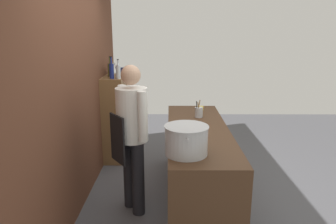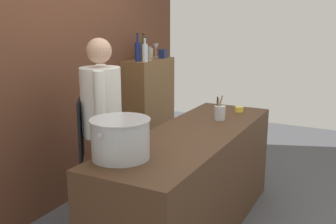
% 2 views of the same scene
% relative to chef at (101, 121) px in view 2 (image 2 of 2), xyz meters
% --- Properties ---
extents(brick_back_panel, '(4.40, 0.10, 3.00)m').
position_rel_chef_xyz_m(brick_back_panel, '(0.25, 0.66, 0.54)').
color(brick_back_panel, brown).
rests_on(brick_back_panel, ground_plane).
extents(prep_counter, '(2.26, 0.70, 0.90)m').
position_rel_chef_xyz_m(prep_counter, '(0.25, -0.74, -0.51)').
color(prep_counter, '#472D1C').
rests_on(prep_counter, ground_plane).
extents(bar_cabinet, '(0.76, 0.32, 1.32)m').
position_rel_chef_xyz_m(bar_cabinet, '(1.57, 0.45, -0.30)').
color(bar_cabinet, brown).
rests_on(bar_cabinet, ground_plane).
extents(chef, '(0.46, 0.41, 1.66)m').
position_rel_chef_xyz_m(chef, '(0.00, 0.00, 0.00)').
color(chef, black).
rests_on(chef, ground_plane).
extents(stockpot_large, '(0.46, 0.41, 0.27)m').
position_rel_chef_xyz_m(stockpot_large, '(-0.53, -0.56, 0.07)').
color(stockpot_large, '#B7BABF').
rests_on(stockpot_large, prep_counter).
extents(utensil_crock, '(0.10, 0.10, 0.23)m').
position_rel_chef_xyz_m(utensil_crock, '(0.74, -0.79, 0.00)').
color(utensil_crock, '#B7BABF').
rests_on(utensil_crock, prep_counter).
extents(butter_jar, '(0.09, 0.09, 0.05)m').
position_rel_chef_xyz_m(butter_jar, '(1.13, -0.85, -0.04)').
color(butter_jar, yellow).
rests_on(butter_jar, prep_counter).
extents(wine_bottle_olive, '(0.08, 0.08, 0.31)m').
position_rel_chef_xyz_m(wine_bottle_olive, '(1.54, 0.50, 0.47)').
color(wine_bottle_olive, '#475123').
rests_on(wine_bottle_olive, bar_cabinet).
extents(wine_bottle_clear, '(0.07, 0.07, 0.28)m').
position_rel_chef_xyz_m(wine_bottle_clear, '(1.30, 0.34, 0.47)').
color(wine_bottle_clear, silver).
rests_on(wine_bottle_clear, bar_cabinet).
extents(wine_bottle_cobalt, '(0.07, 0.07, 0.32)m').
position_rel_chef_xyz_m(wine_bottle_cobalt, '(1.30, 0.44, 0.48)').
color(wine_bottle_cobalt, navy).
rests_on(wine_bottle_cobalt, bar_cabinet).
extents(wine_glass_tall, '(0.08, 0.08, 0.17)m').
position_rel_chef_xyz_m(wine_glass_tall, '(1.86, 0.51, 0.48)').
color(wine_glass_tall, silver).
rests_on(wine_glass_tall, bar_cabinet).
extents(wine_glass_wide, '(0.07, 0.07, 0.16)m').
position_rel_chef_xyz_m(wine_glass_wide, '(1.48, 0.39, 0.47)').
color(wine_glass_wide, silver).
rests_on(wine_glass_wide, bar_cabinet).
extents(spice_tin_navy, '(0.08, 0.08, 0.11)m').
position_rel_chef_xyz_m(spice_tin_navy, '(1.75, 0.35, 0.42)').
color(spice_tin_navy, navy).
rests_on(spice_tin_navy, bar_cabinet).
extents(spice_tin_cream, '(0.07, 0.07, 0.12)m').
position_rel_chef_xyz_m(spice_tin_cream, '(1.71, 0.52, 0.42)').
color(spice_tin_cream, beige).
rests_on(spice_tin_cream, bar_cabinet).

